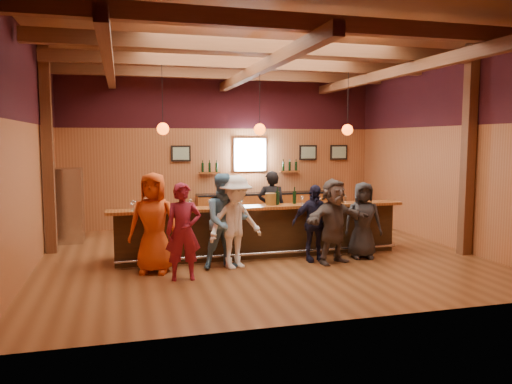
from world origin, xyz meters
TOP-DOWN VIEW (x-y plane):
  - room at (0.00, 0.06)m, footprint 9.04×9.00m
  - bar_counter at (0.02, 0.15)m, footprint 6.30×1.07m
  - back_bar_cabinet at (1.20, 3.72)m, footprint 4.00×0.52m
  - window at (0.80, 3.95)m, footprint 0.95×0.09m
  - framed_pictures at (1.67, 3.94)m, footprint 5.35×0.05m
  - wine_shelves at (0.80, 3.88)m, footprint 3.00×0.18m
  - pendant_lights at (0.00, 0.00)m, footprint 4.24×0.24m
  - stainless_fridge at (-4.10, 2.60)m, footprint 0.70×0.70m
  - customer_orange at (-2.27, -0.77)m, footprint 1.06×0.86m
  - customer_redvest at (-1.79, -1.40)m, footprint 0.65×0.45m
  - customer_denim at (-0.91, -0.81)m, footprint 0.98×0.81m
  - customer_white at (-0.73, -0.85)m, footprint 1.33×1.05m
  - customer_navy at (0.95, -0.71)m, footprint 0.93×0.39m
  - customer_brown at (1.27, -0.99)m, footprint 1.67×0.99m
  - customer_dark at (2.05, -0.73)m, footprint 0.88×0.67m
  - bartender at (0.54, 0.91)m, footprint 0.75×0.62m
  - ice_bucket at (0.22, -0.09)m, footprint 0.23×0.23m
  - bottle_a at (0.36, -0.10)m, footprint 0.08×0.08m
  - bottle_b at (0.77, -0.03)m, footprint 0.08×0.08m
  - glass_a at (-2.62, -0.19)m, footprint 0.09×0.09m
  - glass_b at (-2.00, -0.26)m, footprint 0.07×0.07m
  - glass_c at (-1.50, -0.20)m, footprint 0.08×0.08m
  - glass_d at (-1.11, -0.16)m, footprint 0.07×0.07m
  - glass_e at (-0.45, -0.24)m, footprint 0.07×0.07m
  - glass_f at (0.90, -0.16)m, footprint 0.08×0.08m
  - glass_g at (1.27, -0.19)m, footprint 0.08×0.08m
  - glass_h at (1.88, -0.13)m, footprint 0.09×0.09m

SIDE VIEW (x-z plane):
  - back_bar_cabinet at x=1.20m, z-range 0.00..0.95m
  - bar_counter at x=0.02m, z-range -0.03..1.08m
  - customer_navy at x=0.95m, z-range 0.00..1.58m
  - customer_dark at x=2.05m, z-range 0.00..1.61m
  - customer_brown at x=1.27m, z-range 0.00..1.72m
  - customer_redvest at x=-1.79m, z-range 0.00..1.73m
  - bartender at x=0.54m, z-range 0.00..1.77m
  - stainless_fridge at x=-4.10m, z-range 0.00..1.80m
  - customer_white at x=-0.73m, z-range 0.00..1.81m
  - customer_denim at x=-0.91m, z-range 0.00..1.84m
  - customer_orange at x=-2.27m, z-range 0.00..1.88m
  - glass_e at x=-0.45m, z-range 1.15..1.31m
  - glass_d at x=-1.11m, z-range 1.15..1.31m
  - glass_b at x=-2.00m, z-range 1.15..1.31m
  - ice_bucket at x=0.22m, z-range 1.11..1.36m
  - glass_g at x=1.27m, z-range 1.15..1.32m
  - glass_f at x=0.90m, z-range 1.15..1.33m
  - glass_c at x=-1.50m, z-range 1.15..1.34m
  - glass_h at x=1.88m, z-range 1.15..1.35m
  - bottle_b at x=0.77m, z-range 1.07..1.43m
  - glass_a at x=-2.62m, z-range 1.15..1.35m
  - bottle_a at x=0.36m, z-range 1.07..1.45m
  - wine_shelves at x=0.80m, z-range 1.47..1.77m
  - window at x=0.80m, z-range 1.57..2.52m
  - framed_pictures at x=1.67m, z-range 1.88..2.33m
  - pendant_lights at x=0.00m, z-range 2.02..3.39m
  - room at x=0.00m, z-range 0.95..5.47m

